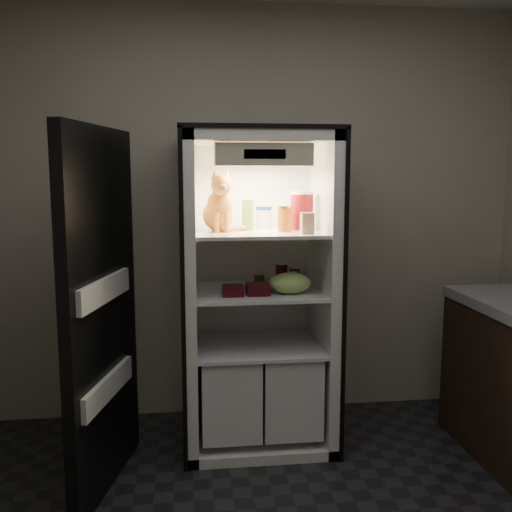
# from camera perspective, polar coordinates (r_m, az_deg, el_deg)

# --- Properties ---
(room_shell) EXTENTS (3.60, 3.60, 3.60)m
(room_shell) POSITION_cam_1_polar(r_m,az_deg,el_deg) (2.00, 4.93, 8.24)
(room_shell) COLOR white
(room_shell) RESTS_ON floor
(refrigerator) EXTENTS (0.90, 0.72, 1.88)m
(refrigerator) POSITION_cam_1_polar(r_m,az_deg,el_deg) (3.46, 0.05, -5.59)
(refrigerator) COLOR white
(refrigerator) RESTS_ON floor
(fridge_door) EXTENTS (0.25, 0.86, 1.85)m
(fridge_door) POSITION_cam_1_polar(r_m,az_deg,el_deg) (3.00, -15.16, -5.65)
(fridge_door) COLOR black
(fridge_door) RESTS_ON floor
(tabby_cat) EXTENTS (0.30, 0.34, 0.35)m
(tabby_cat) POSITION_cam_1_polar(r_m,az_deg,el_deg) (3.31, -3.71, 4.79)
(tabby_cat) COLOR #DD5B1C
(tabby_cat) RESTS_ON refrigerator
(parmesan_shaker) EXTENTS (0.07, 0.07, 0.18)m
(parmesan_shaker) POSITION_cam_1_polar(r_m,az_deg,el_deg) (3.36, -0.84, 4.15)
(parmesan_shaker) COLOR #227E30
(parmesan_shaker) RESTS_ON refrigerator
(mayo_tub) EXTENTS (0.10, 0.10, 0.13)m
(mayo_tub) POSITION_cam_1_polar(r_m,az_deg,el_deg) (3.45, 0.77, 3.86)
(mayo_tub) COLOR white
(mayo_tub) RESTS_ON refrigerator
(salsa_jar) EXTENTS (0.08, 0.08, 0.15)m
(salsa_jar) POSITION_cam_1_polar(r_m,az_deg,el_deg) (3.29, 2.87, 3.76)
(salsa_jar) COLOR maroon
(salsa_jar) RESTS_ON refrigerator
(pepper_jar) EXTENTS (0.13, 0.13, 0.23)m
(pepper_jar) POSITION_cam_1_polar(r_m,az_deg,el_deg) (3.39, 4.62, 4.57)
(pepper_jar) COLOR maroon
(pepper_jar) RESTS_ON refrigerator
(cream_carton) EXTENTS (0.07, 0.07, 0.12)m
(cream_carton) POSITION_cam_1_polar(r_m,az_deg,el_deg) (3.16, 5.13, 3.28)
(cream_carton) COLOR beige
(cream_carton) RESTS_ON refrigerator
(soda_can_a) EXTENTS (0.07, 0.07, 0.14)m
(soda_can_a) POSITION_cam_1_polar(r_m,az_deg,el_deg) (3.49, 2.57, -1.86)
(soda_can_a) COLOR black
(soda_can_a) RESTS_ON refrigerator
(soda_can_b) EXTENTS (0.07, 0.07, 0.12)m
(soda_can_b) POSITION_cam_1_polar(r_m,az_deg,el_deg) (3.43, 3.83, -2.15)
(soda_can_b) COLOR black
(soda_can_b) RESTS_ON refrigerator
(soda_can_c) EXTENTS (0.06, 0.06, 0.11)m
(soda_can_c) POSITION_cam_1_polar(r_m,az_deg,el_deg) (3.34, 3.66, -2.54)
(soda_can_c) COLOR black
(soda_can_c) RESTS_ON refrigerator
(condiment_jar) EXTENTS (0.06, 0.06, 0.08)m
(condiment_jar) POSITION_cam_1_polar(r_m,az_deg,el_deg) (3.46, 0.31, -2.38)
(condiment_jar) COLOR brown
(condiment_jar) RESTS_ON refrigerator
(grape_bag) EXTENTS (0.24, 0.18, 0.12)m
(grape_bag) POSITION_cam_1_polar(r_m,az_deg,el_deg) (3.26, 3.43, -2.72)
(grape_bag) COLOR #7BB454
(grape_bag) RESTS_ON refrigerator
(berry_box_left) EXTENTS (0.12, 0.12, 0.06)m
(berry_box_left) POSITION_cam_1_polar(r_m,az_deg,el_deg) (3.21, -2.32, -3.46)
(berry_box_left) COLOR #430B12
(berry_box_left) RESTS_ON refrigerator
(berry_box_right) EXTENTS (0.13, 0.13, 0.06)m
(berry_box_right) POSITION_cam_1_polar(r_m,az_deg,el_deg) (3.23, 0.19, -3.31)
(berry_box_right) COLOR #430B12
(berry_box_right) RESTS_ON refrigerator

